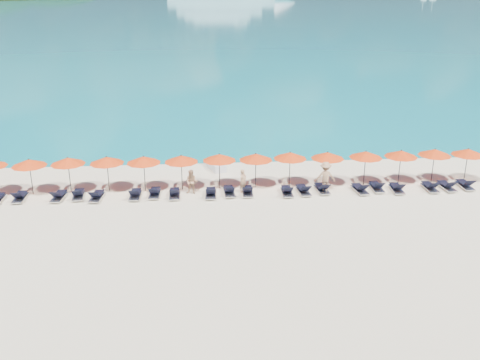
{
  "coord_description": "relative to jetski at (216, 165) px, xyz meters",
  "views": [
    {
      "loc": [
        -2.25,
        -26.63,
        11.96
      ],
      "look_at": [
        0.0,
        3.0,
        1.2
      ],
      "focal_mm": 40.0,
      "sensor_mm": 36.0,
      "label": 1
    }
  ],
  "objects": [
    {
      "name": "lounger_13",
      "position": [
        5.19,
        -5.1,
        -0.08
      ],
      "size": [
        0.77,
        1.75,
        0.66
      ],
      "rotation": [
        0.0,
        0.0,
        0.09
      ],
      "color": "silver",
      "rests_on": "ground"
    },
    {
      "name": "jetski",
      "position": [
        0.0,
        0.0,
        0.0
      ],
      "size": [
        1.39,
        2.29,
        0.76
      ],
      "rotation": [
        0.0,
        0.0,
        0.29
      ],
      "color": "silver",
      "rests_on": "ground"
    },
    {
      "name": "umbrella_9",
      "position": [
        6.89,
        -3.82,
        1.7
      ],
      "size": [
        2.1,
        2.1,
        2.28
      ],
      "color": "black",
      "rests_on": "ground"
    },
    {
      "name": "beachgoer_b",
      "position": [
        -1.64,
        -4.63,
        0.45
      ],
      "size": [
        0.84,
        0.64,
        1.53
      ],
      "primitive_type": "imported",
      "rotation": [
        0.0,
        0.0,
        -0.32
      ],
      "color": "tan",
      "rests_on": "ground"
    },
    {
      "name": "lounger_20",
      "position": [
        15.55,
        -4.93,
        -0.08
      ],
      "size": [
        0.65,
        1.71,
        0.66
      ],
      "rotation": [
        0.0,
        0.0,
        -0.01
      ],
      "color": "silver",
      "rests_on": "ground"
    },
    {
      "name": "lounger_15",
      "position": [
        8.72,
        -5.16,
        -0.08
      ],
      "size": [
        0.79,
        1.75,
        0.66
      ],
      "rotation": [
        0.0,
        0.0,
        0.1
      ],
      "color": "silver",
      "rests_on": "ground"
    },
    {
      "name": "lounger_10",
      "position": [
        0.64,
        -4.95,
        -0.08
      ],
      "size": [
        0.67,
        1.72,
        0.66
      ],
      "rotation": [
        0.0,
        0.0,
        0.03
      ],
      "color": "silver",
      "rests_on": "ground"
    },
    {
      "name": "umbrella_6",
      "position": [
        0.1,
        -3.71,
        1.7
      ],
      "size": [
        2.1,
        2.1,
        2.28
      ],
      "color": "black",
      "rests_on": "ground"
    },
    {
      "name": "umbrella_1",
      "position": [
        -11.36,
        -3.93,
        1.7
      ],
      "size": [
        2.1,
        2.1,
        2.28
      ],
      "color": "black",
      "rests_on": "ground"
    },
    {
      "name": "umbrella_4",
      "position": [
        -4.54,
        -3.84,
        1.7
      ],
      "size": [
        2.1,
        2.1,
        2.28
      ],
      "color": "black",
      "rests_on": "ground"
    },
    {
      "name": "lounger_4",
      "position": [
        -8.44,
        -4.82,
        -0.08
      ],
      "size": [
        0.79,
        1.75,
        0.66
      ],
      "rotation": [
        0.0,
        0.0,
        0.1
      ],
      "color": "silver",
      "rests_on": "ground"
    },
    {
      "name": "umbrella_10",
      "position": [
        9.34,
        -3.82,
        1.7
      ],
      "size": [
        2.1,
        2.1,
        2.28
      ],
      "color": "black",
      "rests_on": "ground"
    },
    {
      "name": "lounger_18",
      "position": [
        13.18,
        -5.15,
        -0.08
      ],
      "size": [
        0.64,
        1.71,
        0.66
      ],
      "rotation": [
        0.0,
        0.0,
        -0.01
      ],
      "color": "silver",
      "rests_on": "ground"
    },
    {
      "name": "lounger_8",
      "position": [
        -2.69,
        -5.1,
        -0.08
      ],
      "size": [
        0.67,
        1.72,
        0.66
      ],
      "rotation": [
        0.0,
        0.0,
        0.03
      ],
      "color": "silver",
      "rests_on": "ground"
    },
    {
      "name": "umbrella_7",
      "position": [
        2.37,
        -3.79,
        1.7
      ],
      "size": [
        2.1,
        2.1,
        2.28
      ],
      "color": "black",
      "rests_on": "ground"
    },
    {
      "name": "beachgoer_c",
      "position": [
        6.59,
        -4.77,
        0.63
      ],
      "size": [
        1.26,
        0.66,
        1.9
      ],
      "primitive_type": "imported",
      "rotation": [
        0.0,
        0.0,
        3.07
      ],
      "color": "tan",
      "rests_on": "ground"
    },
    {
      "name": "lounger_16",
      "position": [
        9.85,
        -4.88,
        -0.08
      ],
      "size": [
        0.66,
        1.71,
        0.66
      ],
      "rotation": [
        0.0,
        0.0,
        -0.02
      ],
      "color": "silver",
      "rests_on": "ground"
    },
    {
      "name": "umbrella_11",
      "position": [
        11.63,
        -3.81,
        1.7
      ],
      "size": [
        2.1,
        2.1,
        2.28
      ],
      "color": "black",
      "rests_on": "ground"
    },
    {
      "name": "umbrella_3",
      "position": [
        -6.77,
        -3.75,
        1.7
      ],
      "size": [
        2.1,
        2.1,
        2.28
      ],
      "color": "black",
      "rests_on": "ground"
    },
    {
      "name": "beachgoer_a",
      "position": [
        1.5,
        -4.6,
        0.42
      ],
      "size": [
        0.63,
        0.63,
        1.48
      ],
      "primitive_type": "imported",
      "rotation": [
        0.0,
        0.0,
        0.77
      ],
      "color": "tan",
      "rests_on": "ground"
    },
    {
      "name": "umbrella_12",
      "position": [
        13.88,
        -3.68,
        1.7
      ],
      "size": [
        2.1,
        2.1,
        2.28
      ],
      "color": "black",
      "rests_on": "ground"
    },
    {
      "name": "lounger_5",
      "position": [
        -7.3,
        -5.14,
        -0.08
      ],
      "size": [
        0.76,
        1.75,
        0.66
      ],
      "rotation": [
        0.0,
        0.0,
        -0.08
      ],
      "color": "silver",
      "rests_on": "ground"
    },
    {
      "name": "umbrella_5",
      "position": [
        -2.25,
        -3.82,
        1.7
      ],
      "size": [
        2.1,
        2.1,
        2.28
      ],
      "color": "black",
      "rests_on": "ground"
    },
    {
      "name": "umbrella_8",
      "position": [
        4.55,
        -3.66,
        1.7
      ],
      "size": [
        2.1,
        2.1,
        2.28
      ],
      "color": "black",
      "rests_on": "ground"
    },
    {
      "name": "ground",
      "position": [
        1.24,
        -8.68,
        -0.31
      ],
      "size": [
        1400.0,
        1400.0,
        0.0
      ],
      "primitive_type": "plane",
      "color": "beige"
    },
    {
      "name": "umbrella_2",
      "position": [
        -9.11,
        -3.74,
        1.7
      ],
      "size": [
        2.1,
        2.1,
        2.28
      ],
      "color": "black",
      "rests_on": "ground"
    },
    {
      "name": "umbrella_13",
      "position": [
        16.04,
        -3.79,
        1.7
      ],
      "size": [
        2.1,
        2.1,
        2.28
      ],
      "color": "black",
      "rests_on": "ground"
    },
    {
      "name": "headland_small",
      "position": [
        -148.76,
        551.32,
        -35.31
      ],
      "size": [
        162.0,
        126.0,
        85.5
      ],
      "color": "black",
      "rests_on": "ground"
    },
    {
      "name": "lounger_19",
      "position": [
        14.3,
        -5.07,
        -0.08
      ],
      "size": [
        0.72,
        1.73,
        0.66
      ],
      "rotation": [
        0.0,
        0.0,
        0.06
      ],
      "color": "silver",
      "rests_on": "ground"
    },
    {
      "name": "lounger_7",
      "position": [
        -3.89,
        -4.87,
        -0.08
      ],
      "size": [
        0.67,
        1.72,
        0.66
      ],
      "rotation": [
        0.0,
        0.0,
        -0.03
      ],
      "color": "silver",
      "rests_on": "ground"
    },
    {
      "name": "lounger_2",
      "position": [
        -11.84,
        -4.92,
        -0.08
      ],
      "size": [
        0.68,
        1.72,
        0.66
      ],
      "rotation": [
        0.0,
        0.0,
        0.03
      ],
      "color": "silver",
      "rests_on": "ground"
    },
    {
      "name": "lounger_11",
      "position": [
        1.76,
        -5.01,
        -0.08
      ],
      "size": [
        0.69,
        1.72,
        0.66
      ],
      "rotation": [
        0.0,
        0.0,
        -0.04
      ],
      "color": "silver",
      "rests_on": "ground"
    },
    {
      "name": "lounger_17",
      "position": [
        11.03,
        -5.21,
        -0.08
      ],
      "size": [
        0.72,
        1.73,
        0.66
      ],
      "rotation": [
        0.0,
        0.0,
        -0.06
      ],
      "color": "silver",
      "rests_on": "ground"
    },
    {
      "name": "lounger_6",
      "position": [
        -5.04,
        -5.05,
        -0.08
      ],
      "size": [
        0.65,
        1.71,
        0.66
      ],
      "rotation": [
        0.0,
        0.0,
        -0.01
      ],
      "color": "silver",
      "rests_on": "ground"
    },
    {
      "name": "lounger_9",
      "position": [
        -0.5,
        -5.17,
        -0.08
      ],
      "size": [
        0.69,
        1.73,
        0.66
      ],
      "rotation": [
        0.0,
        0.0,
        -0.04
      ],
      "color": "silver",
      "rests_on": "ground"
    },
    {
      "name": "lounger_12",
      "position": [
        4.16,
        -5.21,
        -0.08
      ],
      "size": [
        0.68,
        1.72,
        0.66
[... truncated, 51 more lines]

